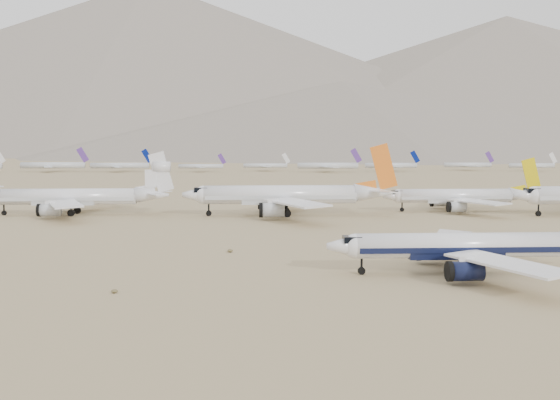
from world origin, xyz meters
name	(u,v)px	position (x,y,z in m)	size (l,w,h in m)	color
ground	(426,267)	(0.00, 0.00, 0.00)	(7000.00, 7000.00, 0.00)	#87714E
main_airliner	(473,246)	(5.33, -5.33, 3.98)	(41.06, 40.11, 14.49)	white
row2_gold_tail	(461,196)	(32.53, 78.41, 4.24)	(42.60, 41.66, 15.17)	white
row2_orange_tail	(289,195)	(-16.52, 70.13, 5.37)	(53.66, 52.49, 19.14)	white
row2_white_trijet	(79,197)	(-72.39, 74.59, 4.94)	(48.12, 47.02, 17.05)	white
distant_storage_row	(206,166)	(-56.46, 342.56, 4.35)	(465.29, 58.86, 14.91)	silver
mountain_range	(283,83)	(70.18, 1648.01, 190.32)	(7354.00, 3024.00, 470.00)	slate
foothills	(533,120)	(526.68, 1100.00, 67.15)	(4637.50, 1395.00, 155.00)	slate
desert_scrub	(220,309)	(-30.36, -24.48, 0.29)	(206.06, 121.67, 0.63)	brown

